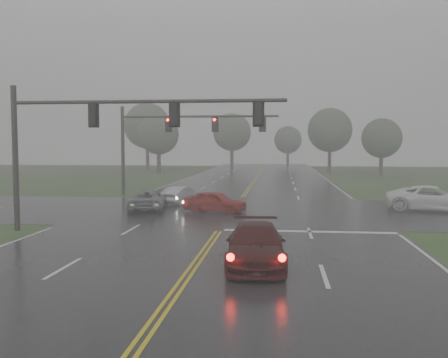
# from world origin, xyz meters

# --- Properties ---
(ground) EXTENTS (180.00, 180.00, 0.00)m
(ground) POSITION_xyz_m (0.00, 0.00, 0.00)
(ground) COLOR #27411C
(ground) RESTS_ON ground
(main_road) EXTENTS (18.00, 160.00, 0.02)m
(main_road) POSITION_xyz_m (0.00, 20.00, 0.00)
(main_road) COLOR black
(main_road) RESTS_ON ground
(cross_street) EXTENTS (120.00, 14.00, 0.02)m
(cross_street) POSITION_xyz_m (0.00, 22.00, 0.00)
(cross_street) COLOR black
(cross_street) RESTS_ON ground
(stop_bar) EXTENTS (8.50, 0.50, 0.01)m
(stop_bar) POSITION_xyz_m (4.50, 14.40, 0.00)
(stop_bar) COLOR silver
(stop_bar) RESTS_ON ground
(sedan_maroon) EXTENTS (2.34, 5.18, 1.47)m
(sedan_maroon) POSITION_xyz_m (2.18, 7.18, 0.00)
(sedan_maroon) COLOR #330B09
(sedan_maroon) RESTS_ON ground
(sedan_red) EXTENTS (4.31, 2.50, 1.38)m
(sedan_red) POSITION_xyz_m (-1.06, 20.82, 0.00)
(sedan_red) COLOR maroon
(sedan_red) RESTS_ON ground
(sedan_silver) EXTENTS (2.52, 4.11, 1.28)m
(sedan_silver) POSITION_xyz_m (-4.14, 25.24, 0.00)
(sedan_silver) COLOR #ABADB2
(sedan_silver) RESTS_ON ground
(car_grey) EXTENTS (3.07, 5.19, 1.35)m
(car_grey) POSITION_xyz_m (-5.67, 21.54, 0.00)
(car_grey) COLOR slate
(car_grey) RESTS_ON ground
(pickup_white) EXTENTS (6.35, 4.00, 1.64)m
(pickup_white) POSITION_xyz_m (12.99, 23.22, 0.00)
(pickup_white) COLOR white
(pickup_white) RESTS_ON ground
(signal_gantry_near) EXTENTS (13.68, 0.32, 7.28)m
(signal_gantry_near) POSITION_xyz_m (-5.96, 13.25, 5.13)
(signal_gantry_near) COLOR black
(signal_gantry_near) RESTS_ON ground
(signal_gantry_far) EXTENTS (13.22, 0.38, 7.54)m
(signal_gantry_far) POSITION_xyz_m (-6.14, 30.50, 5.29)
(signal_gantry_far) COLOR black
(signal_gantry_far) RESTS_ON ground
(tree_nw_a) EXTENTS (6.01, 6.01, 8.82)m
(tree_nw_a) POSITION_xyz_m (-15.01, 62.49, 5.79)
(tree_nw_a) COLOR #312820
(tree_nw_a) RESTS_ON ground
(tree_ne_a) EXTENTS (6.71, 6.71, 9.86)m
(tree_ne_a) POSITION_xyz_m (10.50, 66.82, 6.49)
(tree_ne_a) COLOR #312820
(tree_ne_a) RESTS_ON ground
(tree_n_mid) EXTENTS (6.70, 6.70, 9.84)m
(tree_n_mid) POSITION_xyz_m (-5.48, 77.56, 6.47)
(tree_n_mid) COLOR #312820
(tree_n_mid) RESTS_ON ground
(tree_e_near) EXTENTS (5.35, 5.35, 7.86)m
(tree_e_near) POSITION_xyz_m (16.58, 58.73, 5.16)
(tree_e_near) COLOR #312820
(tree_e_near) RESTS_ON ground
(tree_nw_b) EXTENTS (7.70, 7.70, 11.30)m
(tree_nw_b) POSITION_xyz_m (-19.22, 71.65, 7.44)
(tree_nw_b) COLOR #312820
(tree_nw_b) RESTS_ON ground
(tree_n_far) EXTENTS (5.38, 5.38, 7.90)m
(tree_n_far) POSITION_xyz_m (4.51, 87.88, 5.19)
(tree_n_far) COLOR #312820
(tree_n_far) RESTS_ON ground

